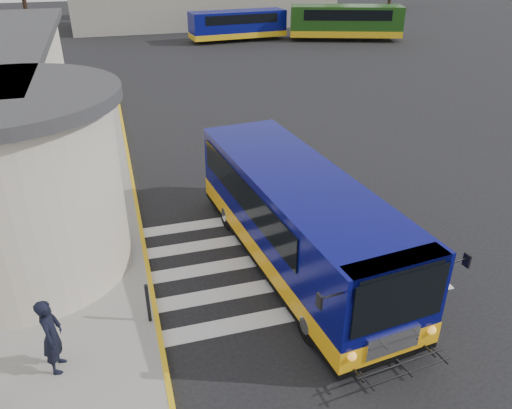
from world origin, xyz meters
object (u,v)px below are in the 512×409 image
object	(u,v)px
far_bus_a	(238,24)
pedestrian_a	(52,336)
far_bus_b	(346,21)
bollard	(148,303)
transit_bus	(297,223)

from	to	relation	value
far_bus_a	pedestrian_a	bearing A→B (deg)	154.98
pedestrian_a	far_bus_b	bearing A→B (deg)	-25.36
pedestrian_a	bollard	xyz separation A→B (m)	(1.95, 0.92, -0.35)
bollard	pedestrian_a	bearing A→B (deg)	-154.82
far_bus_a	transit_bus	bearing A→B (deg)	163.22
transit_bus	pedestrian_a	distance (m)	6.57
pedestrian_a	far_bus_b	xyz separation A→B (m)	(22.36, 33.65, 0.61)
far_bus_a	bollard	bearing A→B (deg)	157.34
bollard	transit_bus	bearing A→B (deg)	19.47
bollard	far_bus_b	size ratio (longest dim) A/B	0.10
transit_bus	bollard	size ratio (longest dim) A/B	9.40
transit_bus	pedestrian_a	world-z (taller)	transit_bus
far_bus_a	far_bus_b	distance (m)	9.47
transit_bus	far_bus_a	size ratio (longest dim) A/B	1.13
bollard	far_bus_a	bearing A→B (deg)	72.24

